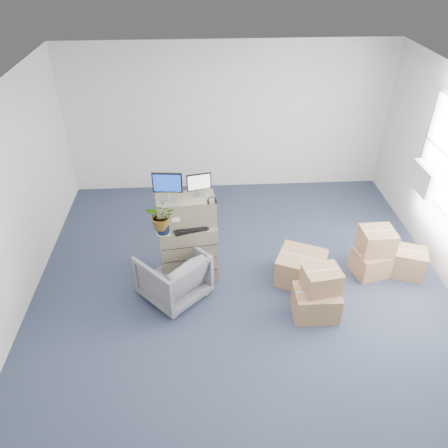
{
  "coord_description": "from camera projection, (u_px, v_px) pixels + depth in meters",
  "views": [
    {
      "loc": [
        -0.54,
        -4.22,
        4.4
      ],
      "look_at": [
        -0.27,
        0.4,
        1.19
      ],
      "focal_mm": 35.0,
      "sensor_mm": 36.0,
      "label": 1
    }
  ],
  "objects": [
    {
      "name": "monitor_right",
      "position": [
        199.0,
        184.0,
        5.84
      ],
      "size": [
        0.33,
        0.16,
        0.33
      ],
      "rotation": [
        0.0,
        0.0,
        0.22
      ],
      "color": "#99999E",
      "rests_on": "filing_cabinet_upper"
    },
    {
      "name": "potted_plant",
      "position": [
        162.0,
        219.0,
        5.77
      ],
      "size": [
        0.46,
        0.49,
        0.41
      ],
      "rotation": [
        0.0,
        0.0,
        0.12
      ],
      "color": "#8EAA89",
      "rests_on": "filing_cabinet_lower"
    },
    {
      "name": "external_drive",
      "position": [
        206.0,
        215.0,
        6.22
      ],
      "size": [
        0.21,
        0.19,
        0.05
      ],
      "primitive_type": "cube",
      "rotation": [
        0.0,
        0.0,
        0.4
      ],
      "color": "black",
      "rests_on": "filing_cabinet_lower"
    },
    {
      "name": "wall_back",
      "position": [
        228.0,
        119.0,
        8.07
      ],
      "size": [
        6.0,
        0.02,
        2.8
      ],
      "primitive_type": "cube",
      "color": "silver",
      "rests_on": "ground"
    },
    {
      "name": "tissue_box",
      "position": [
        207.0,
        213.0,
        6.14
      ],
      "size": [
        0.23,
        0.12,
        0.08
      ],
      "primitive_type": "cube",
      "rotation": [
        0.0,
        0.0,
        -0.05
      ],
      "color": "#409FDC",
      "rests_on": "external_drive"
    },
    {
      "name": "ac_unit",
      "position": [
        427.0,
        179.0,
        6.6
      ],
      "size": [
        0.24,
        0.6,
        0.4
      ],
      "primitive_type": "cube",
      "color": "silver",
      "rests_on": "wall_right"
    },
    {
      "name": "monitor_left",
      "position": [
        167.0,
        185.0,
        5.74
      ],
      "size": [
        0.4,
        0.17,
        0.39
      ],
      "rotation": [
        0.0,
        0.0,
        -0.1
      ],
      "color": "#99999E",
      "rests_on": "filing_cabinet_upper"
    },
    {
      "name": "phone_dock",
      "position": [
        181.0,
        221.0,
        6.07
      ],
      "size": [
        0.05,
        0.05,
        0.11
      ],
      "rotation": [
        0.0,
        0.0,
        0.12
      ],
      "color": "silver",
      "rests_on": "filing_cabinet_lower"
    },
    {
      "name": "office_chair",
      "position": [
        173.0,
        273.0,
        6.02
      ],
      "size": [
        1.08,
        1.08,
        0.81
      ],
      "primitive_type": "imported",
      "rotation": [
        0.0,
        0.0,
        3.9
      ],
      "color": "#5C5C60",
      "rests_on": "ground"
    },
    {
      "name": "filing_cabinet_lower",
      "position": [
        189.0,
        250.0,
        6.35
      ],
      "size": [
        0.85,
        0.58,
        0.93
      ],
      "primitive_type": "cube",
      "rotation": [
        0.0,
        0.0,
        0.12
      ],
      "color": "gray",
      "rests_on": "ground"
    },
    {
      "name": "keyboard",
      "position": [
        190.0,
        229.0,
        5.97
      ],
      "size": [
        0.51,
        0.33,
        0.02
      ],
      "primitive_type": "cube",
      "rotation": [
        0.0,
        0.0,
        0.29
      ],
      "color": "black",
      "rests_on": "filing_cabinet_lower"
    },
    {
      "name": "cardboard_boxes",
      "position": [
        343.0,
        270.0,
        6.27
      ],
      "size": [
        2.34,
        1.35,
        0.75
      ],
      "color": "#A5794F",
      "rests_on": "ground"
    },
    {
      "name": "ground",
      "position": [
        245.0,
        311.0,
        5.99
      ],
      "size": [
        7.0,
        7.0,
        0.0
      ],
      "primitive_type": "plane",
      "color": "#262D45",
      "rests_on": "ground"
    },
    {
      "name": "headphones",
      "position": [
        212.0,
        200.0,
        5.77
      ],
      "size": [
        0.12,
        0.03,
        0.12
      ],
      "primitive_type": "torus",
      "rotation": [
        1.57,
        0.0,
        0.12
      ],
      "color": "black",
      "rests_on": "filing_cabinet_upper"
    },
    {
      "name": "water_bottle",
      "position": [
        192.0,
        214.0,
        6.05
      ],
      "size": [
        0.07,
        0.07,
        0.26
      ],
      "primitive_type": "cylinder",
      "color": "#92939A",
      "rests_on": "filing_cabinet_lower"
    },
    {
      "name": "filing_cabinet_upper",
      "position": [
        186.0,
        210.0,
        6.0
      ],
      "size": [
        0.84,
        0.5,
        0.4
      ],
      "primitive_type": "cube",
      "rotation": [
        0.0,
        0.0,
        0.12
      ],
      "color": "gray",
      "rests_on": "filing_cabinet_lower"
    },
    {
      "name": "mouse",
      "position": [
        215.0,
        225.0,
        6.03
      ],
      "size": [
        0.08,
        0.05,
        0.03
      ],
      "primitive_type": "ellipsoid",
      "rotation": [
        0.0,
        0.0,
        -0.01
      ],
      "color": "silver",
      "rests_on": "filing_cabinet_lower"
    }
  ]
}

